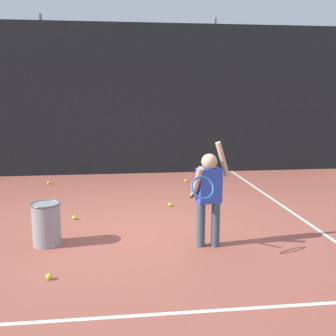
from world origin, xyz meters
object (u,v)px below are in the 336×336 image
tennis_ball_2 (74,218)px  tennis_ball_7 (55,204)px  tennis_ball_6 (49,277)px  tennis_ball_1 (170,205)px  tennis_player (209,192)px  ball_hopper (46,223)px  tennis_ball_3 (186,181)px  tennis_ball_5 (49,183)px

tennis_ball_2 → tennis_ball_7: same height
tennis_ball_2 → tennis_ball_6: (-0.06, -2.12, 0.00)m
tennis_ball_1 → tennis_ball_6: same height
tennis_player → tennis_ball_1: tennis_player is taller
ball_hopper → tennis_player: bearing=-8.8°
ball_hopper → tennis_ball_7: size_ratio=8.52×
tennis_ball_3 → tennis_ball_1: bearing=-107.3°
tennis_ball_5 → tennis_ball_2: bearing=-73.2°
tennis_ball_2 → tennis_ball_5: 2.79m
tennis_player → ball_hopper: (-2.06, 0.32, -0.44)m
tennis_player → tennis_ball_2: tennis_player is taller
tennis_ball_3 → tennis_player: bearing=-95.4°
ball_hopper → tennis_ball_3: ball_hopper is taller
tennis_ball_5 → tennis_ball_7: same height
tennis_ball_5 → tennis_ball_7: size_ratio=1.00×
tennis_ball_1 → tennis_ball_6: size_ratio=1.00×
tennis_ball_3 → tennis_ball_5: bearing=176.9°
tennis_ball_5 → tennis_ball_1: bearing=-41.3°
tennis_ball_1 → tennis_ball_6: bearing=-121.4°
ball_hopper → tennis_ball_3: (2.43, 3.57, -0.26)m
tennis_ball_3 → tennis_ball_5: same height
tennis_ball_2 → tennis_ball_5: bearing=106.8°
tennis_ball_1 → tennis_ball_2: 1.68m
tennis_ball_2 → tennis_ball_3: size_ratio=1.00×
ball_hopper → tennis_ball_1: 2.46m
tennis_player → tennis_ball_2: size_ratio=20.46×
ball_hopper → tennis_ball_7: ball_hopper is taller
tennis_player → tennis_ball_7: tennis_player is taller
tennis_ball_3 → tennis_ball_2: bearing=-131.1°
tennis_ball_1 → tennis_ball_6: (-1.64, -2.69, 0.00)m
tennis_ball_2 → tennis_player: bearing=-37.3°
ball_hopper → tennis_ball_6: 1.10m
tennis_ball_2 → tennis_ball_5: (-0.81, 2.67, 0.00)m
tennis_ball_3 → tennis_ball_7: same height
tennis_ball_1 → tennis_ball_3: same height
tennis_player → tennis_ball_5: (-2.63, 4.06, -0.69)m
ball_hopper → tennis_ball_2: size_ratio=8.52×
tennis_ball_6 → tennis_player: bearing=21.4°
tennis_ball_1 → tennis_ball_6: 3.15m
ball_hopper → tennis_ball_1: bearing=41.9°
tennis_ball_2 → tennis_ball_6: same height
tennis_ball_5 → tennis_ball_6: size_ratio=1.00×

